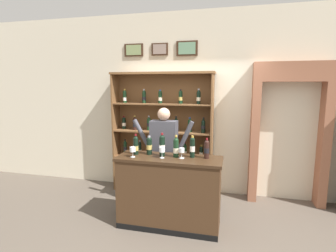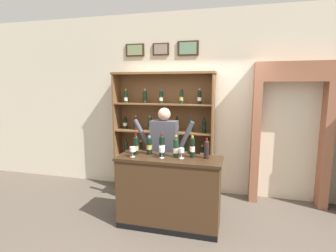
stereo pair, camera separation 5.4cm
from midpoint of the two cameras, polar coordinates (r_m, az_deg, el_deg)
name	(u,v)px [view 2 (the right image)]	position (r m, az deg, el deg)	size (l,w,h in m)	color
ground_plane	(178,227)	(4.11, 2.60, -20.98)	(14.00, 14.00, 0.02)	brown
back_wall	(196,104)	(5.04, 6.30, 4.78)	(12.00, 0.19, 3.36)	beige
wine_shelf	(163,130)	(4.99, -0.67, -0.97)	(1.92, 0.36, 2.26)	brown
archway_doorway	(290,124)	(4.97, 25.06, 0.46)	(1.24, 0.45, 2.41)	#935B42
tasting_counter	(169,192)	(3.90, 0.63, -14.07)	(1.48, 0.53, 1.03)	#422B19
shopkeeper	(164,147)	(4.26, -0.45, -4.66)	(1.03, 0.22, 1.68)	#2D3347
tasting_bottle_grappa	(136,145)	(3.89, -6.54, -4.11)	(0.07, 0.07, 0.30)	black
tasting_bottle_vin_santo	(149,145)	(3.86, -3.66, -4.14)	(0.08, 0.08, 0.28)	black
tasting_bottle_prosecco	(162,145)	(3.76, -0.88, -4.16)	(0.08, 0.08, 0.33)	black
tasting_bottle_riserva	(176,147)	(3.71, 2.14, -4.63)	(0.08, 0.08, 0.31)	black
tasting_bottle_super_tuscan	(192,147)	(3.71, 5.68, -4.51)	(0.07, 0.07, 0.31)	black
tasting_bottle_rosso	(207,149)	(3.68, 8.74, -4.93)	(0.07, 0.07, 0.29)	black
wine_glass_center	(162,150)	(3.67, -0.92, -5.18)	(0.08, 0.08, 0.16)	silver
wine_glass_spare	(133,150)	(3.75, -7.22, -5.07)	(0.08, 0.08, 0.15)	silver
wine_glass_right	(182,151)	(3.66, 3.37, -5.37)	(0.07, 0.07, 0.15)	silver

